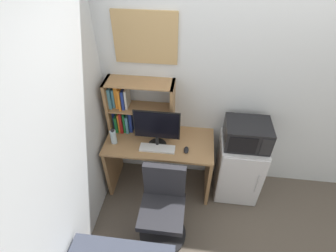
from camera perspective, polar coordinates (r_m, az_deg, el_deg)
wall_back at (r=2.94m, az=25.96°, el=6.68°), size 6.40×0.04×2.60m
wall_left at (r=1.90m, az=-30.47°, el=-16.04°), size 0.04×4.40×2.60m
desk at (r=3.03m, az=-1.82°, el=-6.57°), size 1.21×0.58×0.76m
hutch_bookshelf at (r=2.86m, az=-8.28°, el=4.30°), size 0.73×0.26×0.64m
monitor at (r=2.65m, az=-2.52°, el=-0.33°), size 0.49×0.20×0.46m
keyboard at (r=2.77m, az=-2.41°, el=-5.02°), size 0.38×0.12×0.02m
computer_mouse at (r=2.75m, az=4.10°, el=-5.35°), size 0.05×0.10×0.03m
water_bottle at (r=2.85m, az=-12.10°, el=-2.35°), size 0.07×0.07×0.19m
mini_fridge at (r=3.17m, az=15.43°, el=-9.04°), size 0.49×0.49×0.81m
microwave at (r=2.80m, az=17.29°, el=-1.71°), size 0.47×0.37×0.26m
desk_chair at (r=2.74m, az=-1.14°, el=-18.21°), size 0.51×0.51×0.89m
wall_corkboard at (r=2.56m, az=-5.10°, el=18.98°), size 0.62×0.02×0.50m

